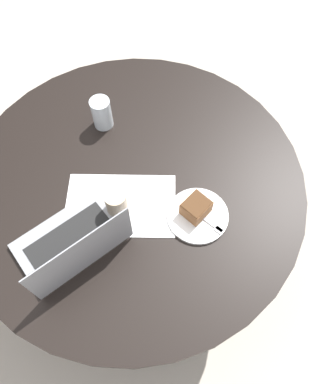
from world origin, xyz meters
TOP-DOWN VIEW (x-y plane):
  - ground_plane at (0.00, 0.00)m, footprint 12.00×12.00m
  - dining_table at (0.00, 0.00)m, footprint 1.25×1.25m
  - paper_document at (-0.02, 0.11)m, footprint 0.46×0.41m
  - plate at (-0.27, 0.01)m, footprint 0.21×0.21m
  - cake_slice at (-0.26, 0.00)m, footprint 0.09×0.10m
  - fork at (-0.31, 0.01)m, footprint 0.17×0.04m
  - coffee_glass at (-0.03, 0.13)m, footprint 0.07×0.07m
  - water_glass at (0.24, -0.15)m, footprint 0.08×0.08m
  - laptop at (0.02, 0.32)m, footprint 0.33×0.40m

SIDE VIEW (x-z plane):
  - ground_plane at x=0.00m, z-range 0.00..0.00m
  - dining_table at x=0.00m, z-range 0.22..0.94m
  - paper_document at x=-0.02m, z-range 0.72..0.72m
  - plate at x=-0.27m, z-range 0.72..0.73m
  - fork at x=-0.31m, z-range 0.73..0.74m
  - laptop at x=0.02m, z-range 0.65..0.87m
  - cake_slice at x=-0.26m, z-range 0.73..0.79m
  - coffee_glass at x=-0.03m, z-range 0.72..0.83m
  - water_glass at x=0.24m, z-range 0.72..0.85m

